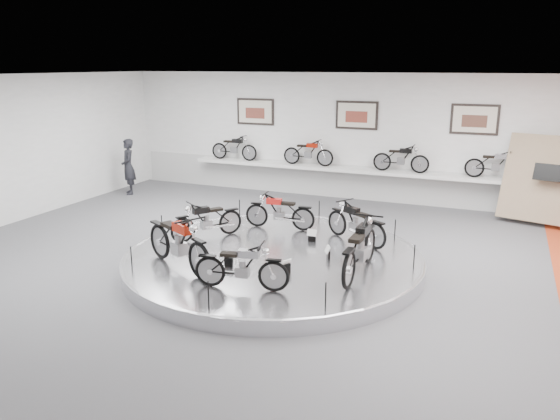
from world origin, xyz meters
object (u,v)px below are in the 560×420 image
at_px(bike_e, 241,266).
at_px(bike_f, 360,248).
at_px(visitor, 128,167).
at_px(bike_a, 356,222).
at_px(bike_d, 178,241).
at_px(bike_c, 207,220).
at_px(bike_b, 280,211).
at_px(shelf, 353,170).
at_px(display_platform, 273,260).

xyz_separation_m(bike_e, bike_f, (1.79, 1.49, 0.11)).
xyz_separation_m(bike_e, visitor, (-7.42, 6.45, 0.19)).
height_order(bike_a, bike_f, bike_f).
bearing_deg(bike_d, bike_c, 130.40).
xyz_separation_m(bike_b, bike_c, (-1.27, -1.37, 0.01)).
xyz_separation_m(bike_a, bike_d, (-2.81, -2.98, 0.10)).
xyz_separation_m(bike_a, bike_c, (-3.27, -1.07, -0.01)).
bearing_deg(bike_a, bike_d, 77.64).
relative_size(bike_a, bike_d, 0.82).
bearing_deg(visitor, bike_d, 0.93).
distance_m(bike_b, bike_d, 3.38).
bearing_deg(bike_e, bike_c, 120.32).
distance_m(bike_a, bike_e, 3.64).
distance_m(shelf, bike_b, 4.68).
height_order(bike_d, bike_f, bike_d).
relative_size(bike_f, visitor, 1.00).
bearing_deg(visitor, bike_e, 5.84).
bearing_deg(display_platform, bike_d, -132.36).
relative_size(display_platform, bike_d, 3.33).
xyz_separation_m(shelf, visitor, (-7.19, -1.92, -0.07)).
xyz_separation_m(bike_a, visitor, (-8.62, 3.02, 0.17)).
xyz_separation_m(bike_b, bike_d, (-0.81, -3.28, 0.12)).
bearing_deg(bike_f, bike_d, 107.95).
relative_size(shelf, bike_b, 7.30).
distance_m(bike_a, bike_f, 2.03).
height_order(bike_e, visitor, visitor).
xyz_separation_m(shelf, bike_f, (2.02, -6.88, -0.15)).
distance_m(shelf, bike_c, 6.29).
bearing_deg(bike_b, bike_f, 134.10).
distance_m(bike_d, bike_f, 3.56).
bearing_deg(bike_e, visitor, 128.13).
bearing_deg(bike_b, bike_e, 96.97).
xyz_separation_m(bike_a, bike_b, (-2.00, 0.30, -0.02)).
bearing_deg(bike_f, bike_c, 78.21).
height_order(display_platform, shelf, shelf).
bearing_deg(bike_d, bike_b, 103.07).
relative_size(shelf, bike_d, 5.73).
bearing_deg(visitor, bike_a, 27.56).
height_order(bike_b, bike_d, bike_d).
distance_m(shelf, bike_e, 8.38).
distance_m(bike_d, visitor, 8.35).
distance_m(bike_e, visitor, 9.83).
relative_size(bike_b, bike_e, 1.01).
height_order(bike_c, visitor, visitor).
height_order(bike_b, bike_c, bike_c).
distance_m(bike_e, bike_f, 2.34).
bearing_deg(visitor, bike_c, 9.48).
distance_m(bike_b, bike_c, 1.86).
xyz_separation_m(bike_d, bike_f, (3.40, 1.04, -0.02)).
bearing_deg(bike_a, bike_c, 49.07).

